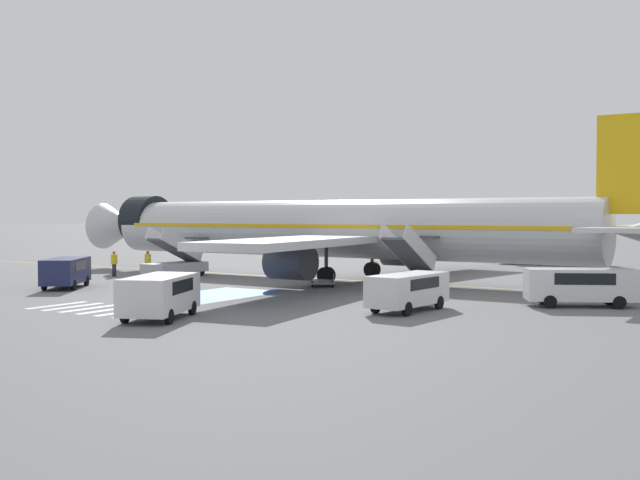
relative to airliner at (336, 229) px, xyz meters
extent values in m
plane|color=slate|center=(-1.87, 0.03, -3.52)|extent=(600.00, 600.00, 0.00)
cube|color=gold|center=(-0.58, 0.01, -3.52)|extent=(81.41, 1.42, 0.01)
cube|color=#2856A8|center=(-0.58, -12.73, -3.52)|extent=(4.64, 8.48, 0.01)
cube|color=silver|center=(-4.18, -20.20, -3.52)|extent=(0.44, 3.60, 0.01)
cube|color=silver|center=(-2.98, -20.20, -3.52)|extent=(0.44, 3.60, 0.01)
cube|color=silver|center=(-1.78, -20.20, -3.52)|extent=(0.44, 3.60, 0.01)
cube|color=silver|center=(-0.58, -20.20, -3.52)|extent=(0.44, 3.60, 0.01)
cube|color=silver|center=(0.62, -20.20, -3.52)|extent=(0.44, 3.60, 0.01)
cube|color=silver|center=(1.82, -20.20, -3.52)|extent=(0.44, 3.60, 0.01)
cylinder|color=silver|center=(-0.58, 0.01, 0.02)|extent=(37.48, 4.57, 4.01)
cone|color=silver|center=(-21.50, 0.32, 0.02)|extent=(4.47, 4.00, 3.93)
cylinder|color=black|center=(-18.49, 0.28, 0.53)|extent=(2.47, 4.09, 4.05)
cube|color=#EAB214|center=(-0.58, 0.01, 0.23)|extent=(34.48, 4.61, 0.24)
cube|color=silver|center=(2.75, -8.87, -0.58)|extent=(6.87, 17.33, 0.44)
cylinder|color=#38383D|center=(1.20, -7.42, -1.88)|extent=(2.77, 2.15, 2.11)
cube|color=silver|center=(3.01, 8.79, -0.58)|extent=(7.36, 17.40, 0.44)
cylinder|color=#38383D|center=(1.43, 7.38, -1.88)|extent=(2.77, 2.15, 2.11)
cube|color=silver|center=(19.57, -4.11, 0.23)|extent=(3.71, 6.48, 0.24)
cylinder|color=#38383D|center=(-13.68, 0.21, -1.74)|extent=(0.20, 0.20, 2.73)
cylinder|color=black|center=(-13.68, 0.21, -3.10)|extent=(0.84, 0.29, 0.84)
cylinder|color=#38383D|center=(1.11, -3.12, -1.77)|extent=(0.24, 0.24, 2.39)
cylinder|color=black|center=(1.11, -3.12, -2.97)|extent=(1.11, 0.62, 1.10)
cylinder|color=#38383D|center=(1.20, 3.09, -1.77)|extent=(0.24, 0.24, 2.39)
cylinder|color=black|center=(1.20, 3.09, -2.97)|extent=(1.11, 0.62, 1.10)
cube|color=#ADB2BA|center=(-10.94, -4.44, -2.82)|extent=(2.27, 4.83, 0.70)
cylinder|color=black|center=(-11.85, -2.75, -3.17)|extent=(0.23, 0.70, 0.70)
cylinder|color=black|center=(-9.98, -2.78, -3.17)|extent=(0.23, 0.70, 0.70)
cylinder|color=black|center=(-11.90, -6.11, -3.17)|extent=(0.23, 0.70, 0.70)
cylinder|color=black|center=(-10.03, -6.14, -3.17)|extent=(0.23, 0.70, 0.70)
cube|color=#4C4C51|center=(-10.94, -4.44, -1.61)|extent=(1.49, 4.16, 1.88)
cube|color=#4C4C51|center=(-10.91, -2.16, -0.74)|extent=(1.67, 1.12, 0.12)
cube|color=silver|center=(-11.71, -4.43, -1.13)|extent=(0.13, 4.45, 2.61)
cube|color=silver|center=(-10.17, -4.45, -1.13)|extent=(0.13, 4.45, 2.61)
cube|color=#ADB2BA|center=(7.77, -4.72, -2.82)|extent=(2.27, 4.83, 0.70)
cylinder|color=black|center=(6.86, -3.03, -3.17)|extent=(0.23, 0.70, 0.70)
cylinder|color=black|center=(8.73, -3.06, -3.17)|extent=(0.23, 0.70, 0.70)
cylinder|color=black|center=(6.81, -6.39, -3.17)|extent=(0.23, 0.70, 0.70)
cylinder|color=black|center=(8.68, -6.42, -3.17)|extent=(0.23, 0.70, 0.70)
cube|color=#4C4C51|center=(7.77, -4.72, -1.42)|extent=(1.49, 4.17, 2.25)
cube|color=#4C4C51|center=(7.80, -2.44, -0.37)|extent=(1.67, 1.12, 0.12)
cube|color=silver|center=(7.00, -4.71, -0.94)|extent=(0.13, 4.52, 2.95)
cube|color=silver|center=(8.54, -4.74, -0.94)|extent=(0.13, 4.52, 2.95)
cube|color=#38383D|center=(8.27, 23.72, -2.74)|extent=(9.04, 3.47, 0.60)
cube|color=silver|center=(12.55, 24.20, -2.24)|extent=(2.21, 2.58, 1.60)
cube|color=black|center=(13.52, 24.31, -1.92)|extent=(0.26, 1.99, 0.70)
cylinder|color=#B7BCC4|center=(7.88, 23.67, -1.26)|extent=(6.30, 3.02, 2.35)
cylinder|color=gold|center=(7.88, 23.67, -1.26)|extent=(0.62, 2.43, 2.40)
cylinder|color=black|center=(12.03, 25.34, -3.04)|extent=(0.99, 0.39, 0.96)
cylinder|color=black|center=(12.29, 22.98, -3.04)|extent=(0.99, 0.39, 0.96)
cylinder|color=black|center=(7.65, 24.84, -3.04)|extent=(0.99, 0.39, 0.96)
cylinder|color=black|center=(7.91, 22.48, -3.04)|extent=(0.99, 0.39, 0.96)
cylinder|color=black|center=(5.21, 24.57, -3.04)|extent=(0.99, 0.39, 0.96)
cylinder|color=black|center=(5.48, 22.21, -3.04)|extent=(0.99, 0.39, 0.96)
cube|color=#1E234C|center=(-10.98, -14.09, -2.44)|extent=(4.23, 4.95, 1.52)
cube|color=black|center=(-10.98, -14.09, -2.11)|extent=(3.05, 3.22, 0.55)
cylinder|color=black|center=(-12.53, -13.38, -3.20)|extent=(0.53, 0.64, 0.64)
cylinder|color=black|center=(-11.11, -12.40, -3.20)|extent=(0.53, 0.64, 0.64)
cylinder|color=black|center=(-10.86, -15.78, -3.20)|extent=(0.53, 0.64, 0.64)
cylinder|color=black|center=(-9.44, -14.80, -3.20)|extent=(0.53, 0.64, 0.64)
cube|color=silver|center=(3.67, -21.10, -2.43)|extent=(3.78, 5.18, 1.55)
cube|color=black|center=(3.67, -21.10, -2.08)|extent=(2.97, 3.23, 0.56)
cylinder|color=black|center=(5.13, -22.07, -3.20)|extent=(0.43, 0.67, 0.64)
cylinder|color=black|center=(3.36, -22.83, -3.20)|extent=(0.43, 0.67, 0.64)
cylinder|color=black|center=(3.98, -19.37, -3.20)|extent=(0.43, 0.67, 0.64)
cylinder|color=black|center=(2.21, -20.12, -3.20)|extent=(0.43, 0.67, 0.64)
cube|color=silver|center=(18.10, -7.04, -2.43)|extent=(5.45, 3.92, 1.55)
cube|color=black|center=(18.10, -7.04, -2.09)|extent=(3.37, 2.90, 0.56)
cylinder|color=black|center=(19.18, -5.59, -3.20)|extent=(0.66, 0.47, 0.64)
cylinder|color=black|center=(19.91, -7.05, -3.20)|extent=(0.66, 0.47, 0.64)
cylinder|color=black|center=(16.29, -7.03, -3.20)|extent=(0.66, 0.47, 0.64)
cylinder|color=black|center=(17.02, -8.49, -3.20)|extent=(0.66, 0.47, 0.64)
cube|color=silver|center=(11.65, -13.03, -2.49)|extent=(2.19, 5.03, 1.43)
cube|color=black|center=(11.65, -13.03, -2.18)|extent=(2.04, 2.84, 0.51)
cylinder|color=black|center=(12.36, -14.61, -3.20)|extent=(0.25, 0.65, 0.64)
cylinder|color=black|center=(10.71, -14.48, -3.20)|extent=(0.25, 0.65, 0.64)
cylinder|color=black|center=(12.60, -11.58, -3.20)|extent=(0.25, 0.65, 0.64)
cylinder|color=black|center=(10.95, -11.45, -3.20)|extent=(0.25, 0.65, 0.64)
cube|color=gray|center=(1.65, -4.55, -3.26)|extent=(2.70, 2.99, 0.12)
cylinder|color=black|center=(0.54, -4.05, -3.32)|extent=(0.31, 0.39, 0.40)
cylinder|color=black|center=(1.60, -3.34, -3.32)|extent=(0.31, 0.39, 0.40)
cylinder|color=black|center=(1.70, -5.77, -3.32)|extent=(0.31, 0.39, 0.40)
cylinder|color=black|center=(2.76, -5.06, -3.32)|extent=(0.31, 0.39, 0.40)
cylinder|color=gray|center=(0.41, -3.95, -2.93)|extent=(0.05, 0.05, 0.55)
cylinder|color=gray|center=(1.55, -3.18, -2.93)|extent=(0.05, 0.05, 0.55)
cylinder|color=gray|center=(1.75, -5.93, -2.93)|extent=(0.05, 0.05, 0.55)
cylinder|color=gray|center=(2.89, -5.16, -2.93)|extent=(0.05, 0.05, 0.55)
cylinder|color=#191E38|center=(-15.15, -6.46, -3.07)|extent=(0.14, 0.14, 0.91)
cylinder|color=#191E38|center=(-15.10, -6.30, -3.07)|extent=(0.14, 0.14, 0.91)
cube|color=yellow|center=(-15.12, -6.38, -2.26)|extent=(0.32, 0.46, 0.72)
cube|color=silver|center=(-15.12, -6.38, -2.26)|extent=(0.33, 0.47, 0.06)
sphere|color=#9E704C|center=(-15.12, -6.38, -1.77)|extent=(0.25, 0.25, 0.25)
cylinder|color=black|center=(-14.53, -3.47, -3.09)|extent=(0.14, 0.14, 0.86)
cylinder|color=black|center=(-14.70, -3.51, -3.09)|extent=(0.14, 0.14, 0.86)
cube|color=yellow|center=(-14.61, -3.49, -2.33)|extent=(0.46, 0.31, 0.68)
cube|color=silver|center=(-14.61, -3.49, -2.33)|extent=(0.47, 0.33, 0.06)
sphere|color=brown|center=(-14.61, -3.49, -1.87)|extent=(0.23, 0.23, 0.23)
camera|label=1|loc=(26.59, -44.76, 0.96)|focal=42.00mm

